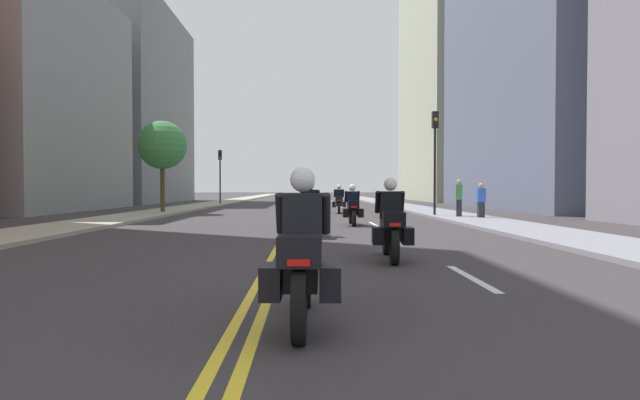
# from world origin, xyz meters

# --- Properties ---
(ground_plane) EXTENTS (264.00, 264.00, 0.00)m
(ground_plane) POSITION_xyz_m (0.00, 48.00, 0.00)
(ground_plane) COLOR #373234
(sidewalk_left) EXTENTS (2.77, 144.00, 0.12)m
(sidewalk_left) POSITION_xyz_m (-7.76, 48.00, 0.06)
(sidewalk_left) COLOR #9D9C85
(sidewalk_left) RESTS_ON ground
(sidewalk_right) EXTENTS (2.77, 144.00, 0.12)m
(sidewalk_right) POSITION_xyz_m (7.76, 48.00, 0.06)
(sidewalk_right) COLOR gray
(sidewalk_right) RESTS_ON ground
(centreline_yellow_inner) EXTENTS (0.12, 132.00, 0.01)m
(centreline_yellow_inner) POSITION_xyz_m (-0.12, 48.00, 0.00)
(centreline_yellow_inner) COLOR yellow
(centreline_yellow_inner) RESTS_ON ground
(centreline_yellow_outer) EXTENTS (0.12, 132.00, 0.01)m
(centreline_yellow_outer) POSITION_xyz_m (0.12, 48.00, 0.00)
(centreline_yellow_outer) COLOR yellow
(centreline_yellow_outer) RESTS_ON ground
(lane_dashes_white) EXTENTS (0.14, 56.40, 0.01)m
(lane_dashes_white) POSITION_xyz_m (3.18, 29.00, 0.00)
(lane_dashes_white) COLOR silver
(lane_dashes_white) RESTS_ON ground
(building_left_1) EXTENTS (6.85, 15.16, 14.22)m
(building_left_1) POSITION_xyz_m (-16.36, 32.40, 7.11)
(building_left_1) COLOR gray
(building_left_1) RESTS_ON ground
(building_left_2) EXTENTS (8.50, 19.20, 19.06)m
(building_left_2) POSITION_xyz_m (-17.19, 51.72, 9.53)
(building_left_2) COLOR slate
(building_left_2) RESTS_ON ground
(building_right_2) EXTENTS (9.67, 20.96, 31.30)m
(building_right_2) POSITION_xyz_m (17.77, 59.56, 15.65)
(building_right_2) COLOR #B3B69A
(building_right_2) RESTS_ON ground
(motorcycle_0) EXTENTS (0.77, 2.12, 1.62)m
(motorcycle_0) POSITION_xyz_m (0.57, 5.27, 0.66)
(motorcycle_0) COLOR black
(motorcycle_0) RESTS_ON ground
(motorcycle_1) EXTENTS (0.78, 2.15, 1.62)m
(motorcycle_1) POSITION_xyz_m (2.24, 10.01, 0.65)
(motorcycle_1) COLOR black
(motorcycle_1) RESTS_ON ground
(motorcycle_2) EXTENTS (0.77, 2.19, 1.64)m
(motorcycle_2) POSITION_xyz_m (0.68, 15.05, 0.67)
(motorcycle_2) COLOR black
(motorcycle_2) RESTS_ON ground
(motorcycle_3) EXTENTS (0.77, 2.15, 1.56)m
(motorcycle_3) POSITION_xyz_m (2.30, 19.44, 0.63)
(motorcycle_3) COLOR black
(motorcycle_3) RESTS_ON ground
(motorcycle_4) EXTENTS (0.77, 2.12, 1.60)m
(motorcycle_4) POSITION_xyz_m (0.69, 23.95, 0.65)
(motorcycle_4) COLOR black
(motorcycle_4) RESTS_ON ground
(motorcycle_5) EXTENTS (0.78, 2.18, 1.62)m
(motorcycle_5) POSITION_xyz_m (2.35, 28.81, 0.65)
(motorcycle_5) COLOR black
(motorcycle_5) RESTS_ON ground
(motorcycle_6) EXTENTS (0.76, 2.12, 1.64)m
(motorcycle_6) POSITION_xyz_m (0.65, 32.91, 0.65)
(motorcycle_6) COLOR black
(motorcycle_6) RESTS_ON ground
(traffic_light_near) EXTENTS (0.28, 0.38, 5.12)m
(traffic_light_near) POSITION_xyz_m (6.77, 24.81, 3.51)
(traffic_light_near) COLOR black
(traffic_light_near) RESTS_ON ground
(traffic_light_far) EXTENTS (0.28, 0.38, 4.59)m
(traffic_light_far) POSITION_xyz_m (-6.77, 43.10, 3.17)
(traffic_light_far) COLOR black
(traffic_light_far) RESTS_ON ground
(pedestrian_0) EXTENTS (0.36, 0.50, 1.81)m
(pedestrian_0) POSITION_xyz_m (7.54, 23.37, 0.94)
(pedestrian_0) COLOR #262637
(pedestrian_0) RESTS_ON ground
(pedestrian_1) EXTENTS (0.38, 0.25, 1.64)m
(pedestrian_1) POSITION_xyz_m (8.26, 22.54, 0.85)
(pedestrian_1) COLOR #242A34
(pedestrian_1) RESTS_ON ground
(street_tree_0) EXTENTS (2.66, 2.66, 5.12)m
(street_tree_0) POSITION_xyz_m (-7.41, 28.48, 3.77)
(street_tree_0) COLOR #4B3C21
(street_tree_0) RESTS_ON ground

